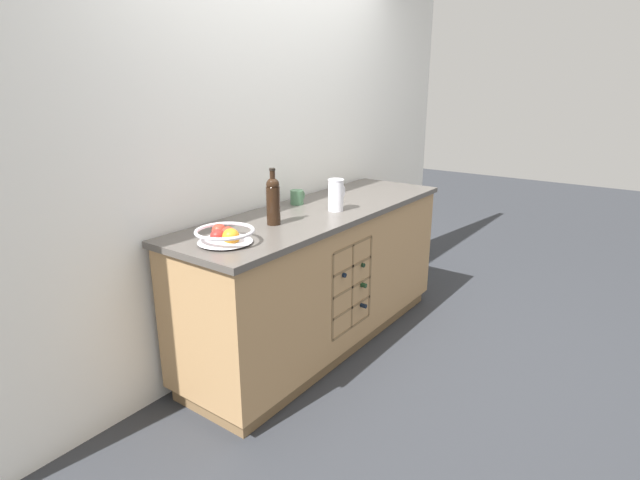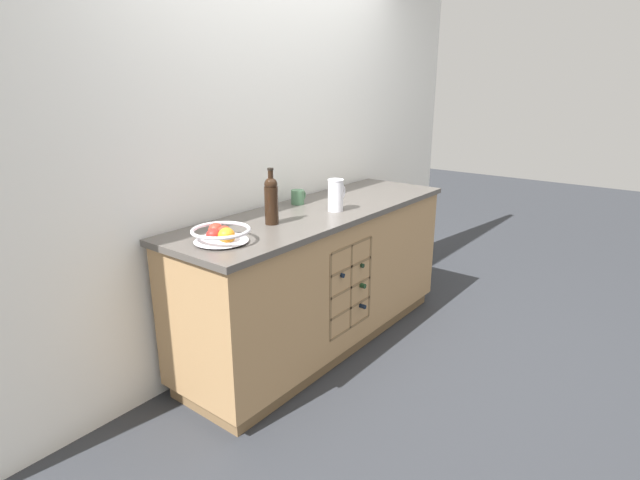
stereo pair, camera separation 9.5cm
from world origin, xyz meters
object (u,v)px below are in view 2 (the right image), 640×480
fruit_bowl (221,234)px  standing_wine_bottle (271,199)px  white_pitcher (336,194)px  ceramic_mug (298,197)px

fruit_bowl → standing_wine_bottle: (0.40, 0.04, 0.09)m
fruit_bowl → white_pitcher: (0.86, -0.07, 0.06)m
fruit_bowl → white_pitcher: bearing=-4.4°
fruit_bowl → ceramic_mug: size_ratio=2.39×
fruit_bowl → white_pitcher: white_pitcher is taller
white_pitcher → standing_wine_bottle: size_ratio=0.63×
white_pitcher → ceramic_mug: 0.30m
white_pitcher → standing_wine_bottle: (-0.46, 0.11, 0.04)m
standing_wine_bottle → fruit_bowl: bearing=-174.0°
standing_wine_bottle → ceramic_mug: bearing=22.7°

